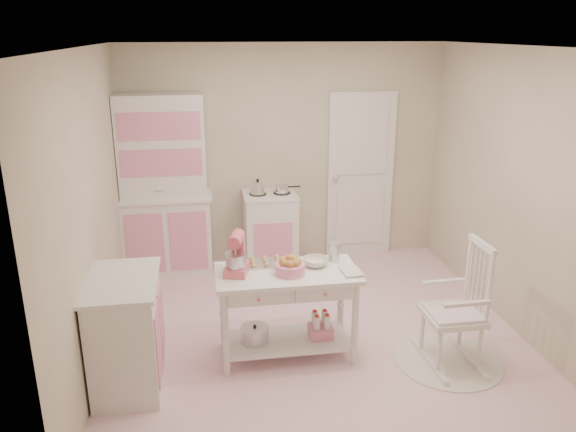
# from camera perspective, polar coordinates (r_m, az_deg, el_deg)

# --- Properties ---
(room_shell) EXTENTS (3.84, 3.84, 2.62)m
(room_shell) POSITION_cam_1_polar(r_m,az_deg,el_deg) (4.84, 2.95, 5.47)
(room_shell) COLOR pink
(room_shell) RESTS_ON ground
(door) EXTENTS (0.82, 0.05, 2.04)m
(door) POSITION_cam_1_polar(r_m,az_deg,el_deg) (6.98, 7.38, 4.07)
(door) COLOR white
(door) RESTS_ON ground
(hutch) EXTENTS (1.06, 0.50, 2.08)m
(hutch) POSITION_cam_1_polar(r_m,az_deg,el_deg) (6.51, -12.46, 2.93)
(hutch) COLOR white
(hutch) RESTS_ON ground
(stove) EXTENTS (0.62, 0.57, 0.92)m
(stove) POSITION_cam_1_polar(r_m,az_deg,el_deg) (6.67, -1.81, -1.50)
(stove) COLOR white
(stove) RESTS_ON ground
(base_cabinet) EXTENTS (0.54, 0.84, 0.92)m
(base_cabinet) POSITION_cam_1_polar(r_m,az_deg,el_deg) (4.69, -16.08, -11.31)
(base_cabinet) COLOR white
(base_cabinet) RESTS_ON ground
(lace_rug) EXTENTS (0.92, 0.92, 0.01)m
(lace_rug) POSITION_cam_1_polar(r_m,az_deg,el_deg) (5.21, 15.93, -13.94)
(lace_rug) COLOR white
(lace_rug) RESTS_ON ground
(rocking_chair) EXTENTS (0.50, 0.73, 1.10)m
(rocking_chair) POSITION_cam_1_polar(r_m,az_deg,el_deg) (4.94, 16.49, -8.59)
(rocking_chair) COLOR white
(rocking_chair) RESTS_ON ground
(work_table) EXTENTS (1.20, 0.60, 0.80)m
(work_table) POSITION_cam_1_polar(r_m,az_deg,el_deg) (4.91, -0.11, -9.91)
(work_table) COLOR white
(work_table) RESTS_ON ground
(stand_mixer) EXTENTS (0.27, 0.32, 0.34)m
(stand_mixer) POSITION_cam_1_polar(r_m,az_deg,el_deg) (4.65, -5.29, -3.94)
(stand_mixer) COLOR #DF5E72
(stand_mixer) RESTS_ON work_table
(cookie_tray) EXTENTS (0.34, 0.24, 0.02)m
(cookie_tray) POSITION_cam_1_polar(r_m,az_deg,el_deg) (4.88, -2.19, -4.82)
(cookie_tray) COLOR silver
(cookie_tray) RESTS_ON work_table
(bread_basket) EXTENTS (0.25, 0.25, 0.09)m
(bread_basket) POSITION_cam_1_polar(r_m,az_deg,el_deg) (4.68, 0.22, -5.37)
(bread_basket) COLOR pink
(bread_basket) RESTS_ON work_table
(mixing_bowl) EXTENTS (0.22, 0.22, 0.07)m
(mixing_bowl) POSITION_cam_1_polar(r_m,az_deg,el_deg) (4.84, 2.79, -4.69)
(mixing_bowl) COLOR silver
(mixing_bowl) RESTS_ON work_table
(metal_pitcher) EXTENTS (0.10, 0.10, 0.17)m
(metal_pitcher) POSITION_cam_1_polar(r_m,az_deg,el_deg) (4.93, 4.67, -3.65)
(metal_pitcher) COLOR silver
(metal_pitcher) RESTS_ON work_table
(recipe_book) EXTENTS (0.17, 0.22, 0.02)m
(recipe_book) POSITION_cam_1_polar(r_m,az_deg,el_deg) (4.71, 5.56, -5.75)
(recipe_book) COLOR silver
(recipe_book) RESTS_ON work_table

